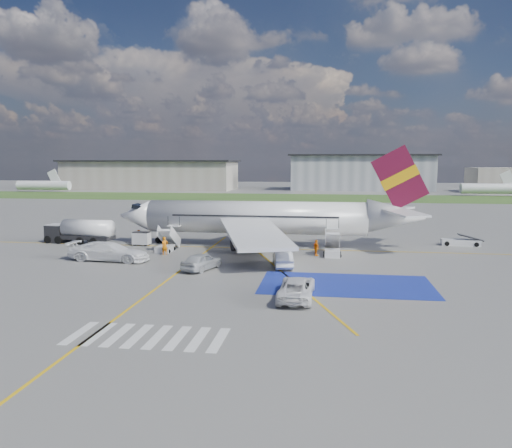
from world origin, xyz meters
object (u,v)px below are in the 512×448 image
at_px(gpu_cart, 142,239).
at_px(car_silver_b, 283,259).
at_px(van_white_b, 109,248).
at_px(belt_loader, 461,243).
at_px(car_silver_a, 202,261).
at_px(fuel_tanker, 80,233).
at_px(airliner, 269,218).
at_px(van_white_a, 297,284).

bearing_deg(gpu_cart, car_silver_b, -25.01).
relative_size(gpu_cart, van_white_b, 0.32).
height_order(gpu_cart, car_silver_b, gpu_cart).
distance_m(belt_loader, car_silver_a, 32.68).
bearing_deg(belt_loader, fuel_tanker, -170.06).
distance_m(fuel_tanker, belt_loader, 46.38).
relative_size(gpu_cart, car_silver_a, 0.44).
xyz_separation_m(airliner, gpu_cart, (-15.21, -1.81, -2.65)).
relative_size(gpu_cart, car_silver_b, 0.44).
xyz_separation_m(belt_loader, van_white_a, (-18.18, -25.86, 0.65)).
bearing_deg(van_white_b, airliner, -48.08).
bearing_deg(car_silver_a, van_white_a, 158.60).
relative_size(airliner, van_white_a, 6.87).
xyz_separation_m(car_silver_a, car_silver_b, (7.38, 2.27, -0.03)).
relative_size(fuel_tanker, car_silver_b, 1.89).
distance_m(airliner, van_white_b, 18.94).
distance_m(airliner, fuel_tanker, 23.38).
bearing_deg(van_white_a, van_white_b, -28.57).
distance_m(airliner, gpu_cart, 15.54).
bearing_deg(airliner, gpu_cart, -173.20).
relative_size(belt_loader, car_silver_b, 1.02).
distance_m(airliner, car_silver_a, 15.12).
distance_m(car_silver_b, van_white_b, 17.85).
height_order(gpu_cart, van_white_b, van_white_b).
relative_size(belt_loader, van_white_a, 0.90).
xyz_separation_m(gpu_cart, belt_loader, (38.09, 5.27, -0.39)).
height_order(belt_loader, car_silver_a, car_silver_a).
xyz_separation_m(gpu_cart, car_silver_a, (10.57, -12.35, 0.07)).
relative_size(gpu_cart, van_white_a, 0.39).
xyz_separation_m(airliner, belt_loader, (22.88, 3.45, -3.04)).
height_order(gpu_cart, belt_loader, gpu_cart).
xyz_separation_m(airliner, van_white_a, (4.70, -22.41, -2.39)).
height_order(fuel_tanker, belt_loader, fuel_tanker).
relative_size(airliner, van_white_b, 5.74).
height_order(car_silver_a, car_silver_b, car_silver_a).
bearing_deg(car_silver_b, van_white_a, 90.32).
distance_m(fuel_tanker, car_silver_b, 28.02).
height_order(airliner, van_white_b, airliner).
distance_m(fuel_tanker, van_white_b, 12.76).
bearing_deg(car_silver_b, gpu_cart, -39.52).
bearing_deg(car_silver_a, airliner, -88.07).
height_order(car_silver_a, van_white_a, van_white_a).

